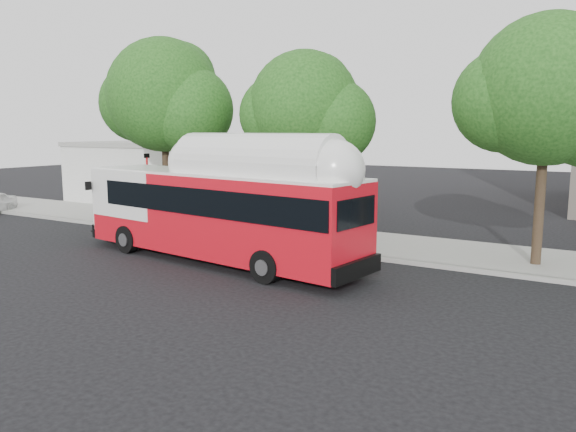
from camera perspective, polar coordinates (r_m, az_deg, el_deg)
name	(u,v)px	position (r m, az deg, el deg)	size (l,w,h in m)	color
ground	(248,270)	(20.68, -4.14, -5.49)	(120.00, 120.00, 0.00)	black
sidewalk	(328,239)	(26.12, 4.07, -2.32)	(60.00, 5.00, 0.15)	gray
curb_strip	(300,249)	(23.87, 1.24, -3.35)	(60.00, 0.30, 0.15)	gray
red_curb_segment	(243,242)	(25.46, -4.64, -2.60)	(10.00, 0.32, 0.16)	maroon
street_tree_left	(171,100)	(29.78, -11.77, 11.50)	(6.67, 5.80, 9.74)	#2D2116
street_tree_mid	(313,111)	(25.53, 2.55, 10.60)	(5.75, 5.00, 8.62)	#2D2116
street_tree_right	(561,96)	(22.38, 25.96, 10.90)	(6.21, 5.40, 9.18)	#2D2116
low_commercial_bldg	(198,172)	(39.80, -9.16, 4.42)	(16.20, 10.20, 4.25)	silver
transit_bus	(219,214)	(21.71, -7.07, 0.17)	(13.68, 4.36, 3.99)	red
signal_pole	(148,190)	(29.93, -14.04, 2.57)	(0.11, 0.37, 3.88)	red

